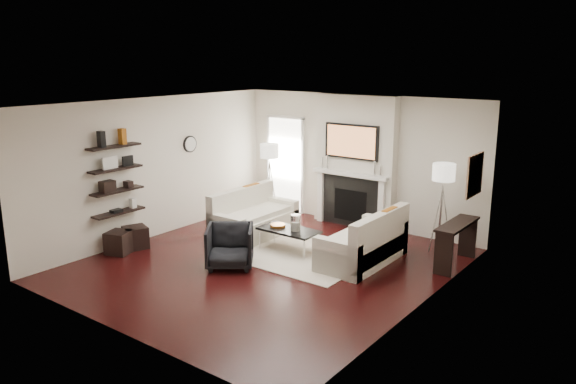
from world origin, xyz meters
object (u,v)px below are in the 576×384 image
Objects in this scene: loveseat_left_base at (255,226)px; loveseat_right_base at (362,250)px; lamp_left_shade at (269,151)px; lamp_right_shade at (444,172)px; armchair at (230,244)px; ottoman_near at (136,237)px; coffee_table at (289,230)px.

loveseat_right_base is at bearing 0.29° from loveseat_left_base.
lamp_left_shade and lamp_right_shade have the same top height.
armchair is at bearing -137.89° from loveseat_right_base.
armchair is at bearing -130.63° from lamp_right_shade.
loveseat_right_base is 4.14m from ottoman_near.
loveseat_right_base is 4.50× the size of lamp_left_shade.
coffee_table is at bearing 32.84° from ottoman_near.
ottoman_near is at bearing 151.65° from armchair.
loveseat_right_base is 4.50× the size of lamp_right_shade.
lamp_right_shade is at bearing 35.64° from ottoman_near.
loveseat_left_base is 1.64× the size of coffee_table.
lamp_left_shade is at bearing -179.05° from lamp_right_shade.
ottoman_near is (-3.70, -1.85, -0.01)m from loveseat_right_base.
lamp_right_shade is (2.49, 2.90, 1.06)m from armchair.
ottoman_near is (-2.37, -1.53, -0.20)m from coffee_table.
coffee_table is at bearing -16.16° from loveseat_left_base.
coffee_table reaches higher than ottoman_near.
loveseat_left_base is 4.50× the size of lamp_right_shade.
coffee_table is 2.75× the size of lamp_right_shade.
lamp_left_shade reaches higher than armchair.
lamp_right_shade reaches higher than armchair.
coffee_table is (-1.33, -0.32, 0.19)m from loveseat_right_base.
lamp_right_shade is at bearing 59.53° from loveseat_right_base.
lamp_left_shade is at bearing 156.76° from loveseat_right_base.
lamp_left_shade is at bearing 78.58° from armchair.
loveseat_left_base is 1.67m from armchair.
loveseat_right_base is 2.26m from armchair.
loveseat_right_base is at bearing 26.58° from ottoman_near.
loveseat_right_base is 3.58m from lamp_left_shade.
loveseat_left_base is at bearing -62.69° from lamp_left_shade.
lamp_left_shade is (-1.41, 2.83, 1.06)m from armchair.
loveseat_right_base is at bearing -120.47° from lamp_right_shade.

